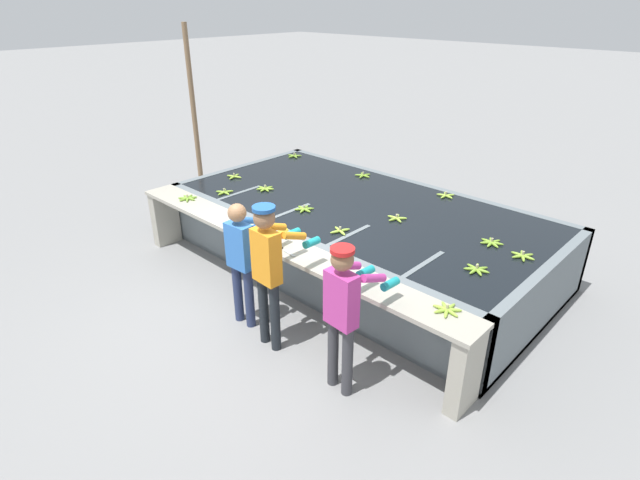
{
  "coord_description": "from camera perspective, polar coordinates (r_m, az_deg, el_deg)",
  "views": [
    {
      "loc": [
        4.14,
        -3.35,
        3.57
      ],
      "look_at": [
        0.0,
        1.02,
        0.64
      ],
      "focal_mm": 28.0,
      "sensor_mm": 36.0,
      "label": 1
    }
  ],
  "objects": [
    {
      "name": "banana_bunch_floating_11",
      "position": [
        6.32,
        19.02,
        -0.27
      ],
      "size": [
        0.28,
        0.28,
        0.08
      ],
      "color": "#7FAD33",
      "rests_on": "wash_tank"
    },
    {
      "name": "banana_bunch_floating_10",
      "position": [
        8.36,
        -9.78,
        7.17
      ],
      "size": [
        0.28,
        0.28,
        0.08
      ],
      "color": "#9EC642",
      "rests_on": "wash_tank"
    },
    {
      "name": "banana_bunch_ledge_1",
      "position": [
        7.56,
        -14.9,
        4.64
      ],
      "size": [
        0.28,
        0.28,
        0.08
      ],
      "color": "#75A333",
      "rests_on": "work_ledge"
    },
    {
      "name": "banana_bunch_floating_0",
      "position": [
        7.7,
        -10.87,
        5.41
      ],
      "size": [
        0.27,
        0.28,
        0.08
      ],
      "color": "#8CB738",
      "rests_on": "wash_tank"
    },
    {
      "name": "banana_bunch_floating_5",
      "position": [
        7.66,
        14.18,
        4.97
      ],
      "size": [
        0.28,
        0.27,
        0.08
      ],
      "color": "#9EC642",
      "rests_on": "wash_tank"
    },
    {
      "name": "worker_2",
      "position": [
        4.72,
        2.74,
        -7.64
      ],
      "size": [
        0.44,
        0.72,
        1.59
      ],
      "color": "#38383D",
      "rests_on": "ground"
    },
    {
      "name": "work_ledge",
      "position": [
        6.19,
        -5.06,
        -2.09
      ],
      "size": [
        5.44,
        0.45,
        0.91
      ],
      "color": "#A8A393",
      "rests_on": "ground"
    },
    {
      "name": "worker_1",
      "position": [
        5.3,
        -5.84,
        -2.71
      ],
      "size": [
        0.42,
        0.73,
        1.7
      ],
      "color": "#1E2328",
      "rests_on": "ground"
    },
    {
      "name": "banana_bunch_floating_4",
      "position": [
        6.72,
        8.75,
        2.48
      ],
      "size": [
        0.27,
        0.28,
        0.08
      ],
      "color": "#9EC642",
      "rests_on": "wash_tank"
    },
    {
      "name": "wash_tank",
      "position": [
        7.34,
        4.42,
        0.73
      ],
      "size": [
        5.44,
        2.81,
        0.91
      ],
      "color": "slate",
      "rests_on": "ground"
    },
    {
      "name": "worker_0",
      "position": [
        5.78,
        -8.81,
        -1.62
      ],
      "size": [
        0.44,
        0.72,
        1.55
      ],
      "color": "navy",
      "rests_on": "ground"
    },
    {
      "name": "banana_bunch_ledge_0",
      "position": [
        4.88,
        14.31,
        -7.71
      ],
      "size": [
        0.28,
        0.28,
        0.08
      ],
      "color": "#93BC3D",
      "rests_on": "work_ledge"
    },
    {
      "name": "banana_bunch_floating_2",
      "position": [
        6.13,
        22.15,
        -1.68
      ],
      "size": [
        0.28,
        0.26,
        0.08
      ],
      "color": "#8CB738",
      "rests_on": "wash_tank"
    },
    {
      "name": "banana_bunch_floating_6",
      "position": [
        6.28,
        2.31,
        1.05
      ],
      "size": [
        0.27,
        0.27,
        0.08
      ],
      "color": "#9EC642",
      "rests_on": "wash_tank"
    },
    {
      "name": "banana_bunch_floating_7",
      "position": [
        8.33,
        4.95,
        7.38
      ],
      "size": [
        0.27,
        0.28,
        0.08
      ],
      "color": "#7FAD33",
      "rests_on": "wash_tank"
    },
    {
      "name": "support_post_left",
      "position": [
        9.59,
        -14.16,
        13.4
      ],
      "size": [
        0.09,
        0.09,
        3.2
      ],
      "color": "#846647",
      "rests_on": "ground"
    },
    {
      "name": "banana_bunch_floating_3",
      "position": [
        9.38,
        -2.96,
        9.58
      ],
      "size": [
        0.28,
        0.27,
        0.08
      ],
      "color": "#75A333",
      "rests_on": "wash_tank"
    },
    {
      "name": "banana_bunch_floating_8",
      "position": [
        5.66,
        17.47,
        -3.21
      ],
      "size": [
        0.28,
        0.28,
        0.08
      ],
      "color": "#7FAD33",
      "rests_on": "wash_tank"
    },
    {
      "name": "knife_0",
      "position": [
        5.85,
        -4.23,
        -1.04
      ],
      "size": [
        0.35,
        0.08,
        0.02
      ],
      "color": "silver",
      "rests_on": "work_ledge"
    },
    {
      "name": "banana_bunch_floating_1",
      "position": [
        7.75,
        -6.28,
        5.87
      ],
      "size": [
        0.28,
        0.28,
        0.08
      ],
      "color": "#8CB738",
      "rests_on": "wash_tank"
    },
    {
      "name": "banana_bunch_floating_9",
      "position": [
        6.94,
        -1.82,
        3.57
      ],
      "size": [
        0.28,
        0.27,
        0.08
      ],
      "color": "#7FAD33",
      "rests_on": "wash_tank"
    },
    {
      "name": "ground_plane",
      "position": [
        6.41,
        -6.34,
        -8.03
      ],
      "size": [
        80.0,
        80.0,
        0.0
      ],
      "primitive_type": "plane",
      "color": "gray",
      "rests_on": "ground"
    }
  ]
}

